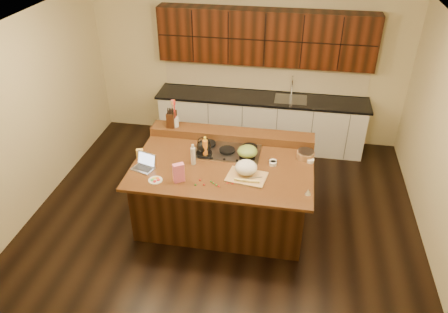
# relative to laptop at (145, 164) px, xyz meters

# --- Properties ---
(room) EXTENTS (5.52, 5.02, 2.72)m
(room) POSITION_rel_laptop_xyz_m (1.01, 0.28, 0.38)
(room) COLOR black
(room) RESTS_ON ground
(island) EXTENTS (2.40, 1.60, 0.92)m
(island) POSITION_rel_laptop_xyz_m (1.01, 0.28, -0.51)
(island) COLOR black
(island) RESTS_ON ground
(back_ledge) EXTENTS (2.40, 0.30, 0.12)m
(back_ledge) POSITION_rel_laptop_xyz_m (1.01, 0.98, 0.01)
(back_ledge) COLOR black
(back_ledge) RESTS_ON island
(cooktop) EXTENTS (0.92, 0.52, 0.05)m
(cooktop) POSITION_rel_laptop_xyz_m (1.01, 0.58, -0.04)
(cooktop) COLOR gray
(cooktop) RESTS_ON island
(back_counter) EXTENTS (3.70, 0.66, 2.40)m
(back_counter) POSITION_rel_laptop_xyz_m (1.31, 2.50, 0.01)
(back_counter) COLOR silver
(back_counter) RESTS_ON ground
(kettle) EXTENTS (0.22, 0.22, 0.18)m
(kettle) POSITION_rel_laptop_xyz_m (0.71, 0.45, 0.08)
(kettle) COLOR black
(kettle) RESTS_ON cooktop
(green_bowl) EXTENTS (0.32, 0.32, 0.15)m
(green_bowl) POSITION_rel_laptop_xyz_m (1.31, 0.45, 0.07)
(green_bowl) COLOR olive
(green_bowl) RESTS_ON cooktop
(laptop) EXTENTS (0.33, 0.29, 0.19)m
(laptop) POSITION_rel_laptop_xyz_m (0.00, 0.00, 0.00)
(laptop) COLOR #B7B7BC
(laptop) RESTS_ON island
(oil_bottle) EXTENTS (0.09, 0.09, 0.27)m
(oil_bottle) POSITION_rel_laptop_xyz_m (0.74, 0.39, 0.08)
(oil_bottle) COLOR orange
(oil_bottle) RESTS_ON island
(vinegar_bottle) EXTENTS (0.07, 0.07, 0.25)m
(vinegar_bottle) POSITION_rel_laptop_xyz_m (0.61, 0.20, 0.07)
(vinegar_bottle) COLOR silver
(vinegar_bottle) RESTS_ON island
(wooden_tray) EXTENTS (0.54, 0.43, 0.20)m
(wooden_tray) POSITION_rel_laptop_xyz_m (1.34, 0.05, 0.04)
(wooden_tray) COLOR tan
(wooden_tray) RESTS_ON island
(ramekin_a) EXTENTS (0.10, 0.10, 0.04)m
(ramekin_a) POSITION_rel_laptop_xyz_m (1.66, 0.40, -0.03)
(ramekin_a) COLOR white
(ramekin_a) RESTS_ON island
(ramekin_b) EXTENTS (0.11, 0.11, 0.04)m
(ramekin_b) POSITION_rel_laptop_xyz_m (2.16, 0.51, -0.03)
(ramekin_b) COLOR white
(ramekin_b) RESTS_ON island
(ramekin_c) EXTENTS (0.13, 0.13, 0.04)m
(ramekin_c) POSITION_rel_laptop_xyz_m (1.66, 0.36, -0.03)
(ramekin_c) COLOR white
(ramekin_c) RESTS_ON island
(strainer_bowl) EXTENTS (0.31, 0.31, 0.09)m
(strainer_bowl) POSITION_rel_laptop_xyz_m (2.09, 0.61, -0.01)
(strainer_bowl) COLOR #996B3F
(strainer_bowl) RESTS_ON island
(kitchen_timer) EXTENTS (0.10, 0.10, 0.07)m
(kitchen_timer) POSITION_rel_laptop_xyz_m (2.13, -0.21, -0.02)
(kitchen_timer) COLOR silver
(kitchen_timer) RESTS_ON island
(pink_bag) EXTENTS (0.15, 0.13, 0.25)m
(pink_bag) POSITION_rel_laptop_xyz_m (0.53, -0.22, 0.07)
(pink_bag) COLOR pink
(pink_bag) RESTS_ON island
(candy_plate) EXTENTS (0.23, 0.23, 0.01)m
(candy_plate) POSITION_rel_laptop_xyz_m (0.23, -0.26, -0.05)
(candy_plate) COLOR white
(candy_plate) RESTS_ON island
(package_box) EXTENTS (0.11, 0.09, 0.13)m
(package_box) POSITION_rel_laptop_xyz_m (-0.14, 0.23, 0.01)
(package_box) COLOR #F7C857
(package_box) RESTS_ON island
(utensil_crock) EXTENTS (0.12, 0.12, 0.14)m
(utensil_crock) POSITION_rel_laptop_xyz_m (0.15, 0.98, 0.14)
(utensil_crock) COLOR white
(utensil_crock) RESTS_ON back_ledge
(knife_block) EXTENTS (0.12, 0.19, 0.23)m
(knife_block) POSITION_rel_laptop_xyz_m (0.11, 0.98, 0.18)
(knife_block) COLOR black
(knife_block) RESTS_ON back_ledge
(gumdrop_0) EXTENTS (0.02, 0.02, 0.02)m
(gumdrop_0) POSITION_rel_laptop_xyz_m (0.78, -0.17, -0.04)
(gumdrop_0) COLOR red
(gumdrop_0) RESTS_ON island
(gumdrop_1) EXTENTS (0.02, 0.02, 0.02)m
(gumdrop_1) POSITION_rel_laptop_xyz_m (0.93, -0.17, -0.04)
(gumdrop_1) COLOR #198C26
(gumdrop_1) RESTS_ON island
(gumdrop_2) EXTENTS (0.02, 0.02, 0.02)m
(gumdrop_2) POSITION_rel_laptop_xyz_m (1.20, -0.17, -0.04)
(gumdrop_2) COLOR red
(gumdrop_2) RESTS_ON island
(gumdrop_3) EXTENTS (0.02, 0.02, 0.02)m
(gumdrop_3) POSITION_rel_laptop_xyz_m (1.01, -0.23, -0.04)
(gumdrop_3) COLOR #198C26
(gumdrop_3) RESTS_ON island
(gumdrop_4) EXTENTS (0.02, 0.02, 0.02)m
(gumdrop_4) POSITION_rel_laptop_xyz_m (1.04, -0.26, -0.04)
(gumdrop_4) COLOR red
(gumdrop_4) RESTS_ON island
(gumdrop_5) EXTENTS (0.02, 0.02, 0.02)m
(gumdrop_5) POSITION_rel_laptop_xyz_m (0.96, -0.20, -0.04)
(gumdrop_5) COLOR #198C26
(gumdrop_5) RESTS_ON island
(gumdrop_6) EXTENTS (0.02, 0.02, 0.02)m
(gumdrop_6) POSITION_rel_laptop_xyz_m (1.14, -0.17, -0.04)
(gumdrop_6) COLOR red
(gumdrop_6) RESTS_ON island
(gumdrop_7) EXTENTS (0.02, 0.02, 0.02)m
(gumdrop_7) POSITION_rel_laptop_xyz_m (0.75, -0.28, -0.04)
(gumdrop_7) COLOR #198C26
(gumdrop_7) RESTS_ON island
(gumdrop_8) EXTENTS (0.02, 0.02, 0.02)m
(gumdrop_8) POSITION_rel_laptop_xyz_m (0.85, -0.26, -0.04)
(gumdrop_8) COLOR red
(gumdrop_8) RESTS_ON island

